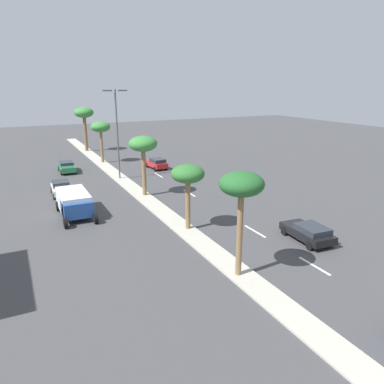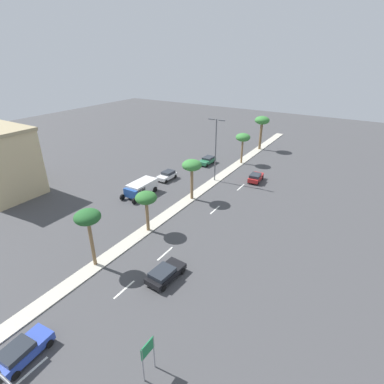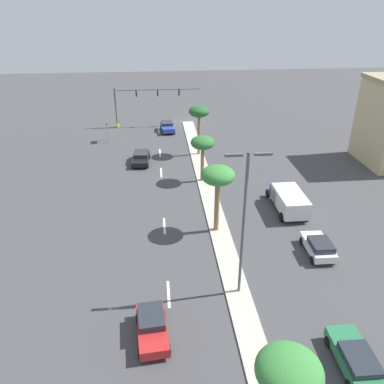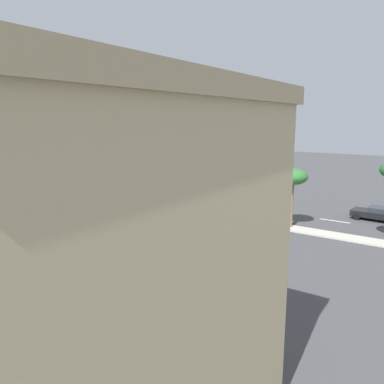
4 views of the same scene
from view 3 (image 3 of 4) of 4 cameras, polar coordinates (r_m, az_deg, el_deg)
ground_plane at (r=37.36m, az=3.47°, el=-3.68°), size 160.00×160.00×0.00m
median_curb at (r=30.17m, az=6.05°, el=-12.22°), size 1.80×79.94×0.12m
lane_stripe_right at (r=61.77m, az=-4.97°, el=9.06°), size 0.20×2.80×0.01m
lane_stripe_rear at (r=52.71m, az=-4.77°, el=5.82°), size 0.20×2.80×0.01m
lane_stripe_inboard at (r=46.65m, az=-4.59°, el=2.89°), size 0.20×2.80×0.01m
lane_stripe_trailing at (r=35.98m, az=-4.11°, el=-5.02°), size 0.20×2.80×0.01m
lane_stripe_near at (r=28.62m, az=-3.49°, el=-14.85°), size 0.20×2.80×0.01m
traffic_signal_gantry at (r=63.09m, az=-8.09°, el=13.12°), size 13.69×0.53×6.29m
directional_road_sign at (r=57.28m, az=-12.40°, el=9.39°), size 0.10×1.31×3.12m
palm_tree_front at (r=50.15m, az=1.05°, el=11.64°), size 2.65×2.65×6.50m
palm_tree_center at (r=42.67m, az=1.59°, el=7.14°), size 2.66×2.66×5.28m
palm_tree_inboard at (r=32.73m, az=3.84°, el=2.20°), size 2.92×2.92×6.22m
palm_tree_outboard at (r=18.02m, az=14.12°, el=-24.60°), size 2.85×2.85×6.03m
street_lamp_inboard at (r=25.23m, az=7.71°, el=-3.65°), size 2.90×0.24×10.67m
sedan_green_rear at (r=25.59m, az=23.04°, el=-21.69°), size 2.08×4.29×1.35m
sedan_red_trailing at (r=25.43m, az=-5.95°, el=-19.22°), size 2.17×4.13×1.48m
sedan_white_mid at (r=33.52m, az=18.26°, el=-7.65°), size 2.04×3.88×1.42m
sedan_black_inboard at (r=49.45m, az=-7.57°, el=5.09°), size 2.35×4.42×1.33m
sedan_blue_leading at (r=61.09m, az=-3.67°, el=9.65°), size 2.24×4.14×1.43m
box_truck at (r=39.08m, az=14.08°, el=-1.01°), size 2.73×6.17×2.10m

